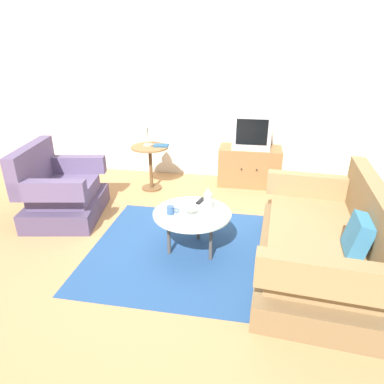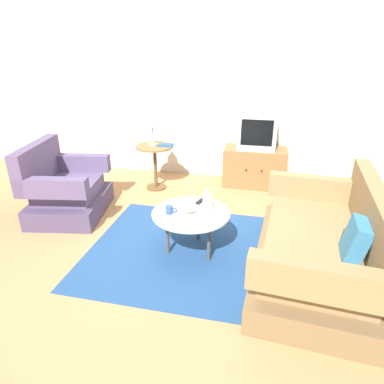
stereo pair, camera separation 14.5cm
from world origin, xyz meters
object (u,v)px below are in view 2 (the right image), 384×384
side_table (155,158)px  vase (207,201)px  tv_remote_dark (201,201)px  table_lamp (152,123)px  bowl (189,211)px  couch (321,249)px  book (166,145)px  television (257,131)px  coffee_table (191,216)px  tv_stand (254,167)px  mug (170,210)px  armchair (65,191)px  tv_remote_silver (184,224)px

side_table → vase: 1.79m
tv_remote_dark → table_lamp: bearing=-126.7°
side_table → bowl: bearing=-60.7°
couch → book: 2.61m
television → table_lamp: same height
coffee_table → side_table: (-0.88, 1.52, 0.07)m
couch → bowl: (-1.23, 0.13, 0.18)m
tv_stand → television: television is taller
tv_remote_dark → book: 1.51m
couch → coffee_table: (-1.22, 0.16, 0.11)m
couch → mug: (-1.42, 0.10, 0.19)m
vase → book: (-0.86, 1.50, 0.10)m
couch → side_table: 2.69m
coffee_table → armchair: bearing=164.3°
bowl → couch: bearing=-6.1°
side_table → mug: bearing=-66.8°
tv_stand → book: size_ratio=4.08×
tv_remote_silver → tv_stand: bearing=-107.8°
side_table → book: book is taller
armchair → coffee_table: 1.78m
table_lamp → vase: 1.87m
tv_stand → vase: 1.97m
tv_remote_silver → table_lamp: bearing=-67.6°
bowl → tv_remote_silver: (0.00, -0.24, -0.02)m
armchair → tv_stand: armchair is taller
table_lamp → mug: size_ratio=3.62×
vase → bowl: bearing=-152.7°
armchair → side_table: bearing=131.3°
coffee_table → book: bearing=114.8°
armchair → tv_remote_silver: armchair is taller
armchair → bowl: 1.78m
coffee_table → tv_remote_silver: (-0.01, -0.27, 0.05)m
bowl → coffee_table: bearing=74.2°
couch → tv_stand: couch is taller
armchair → mug: armchair is taller
couch → table_lamp: table_lamp is taller
mug → tv_remote_silver: (0.19, -0.20, -0.03)m
side_table → table_lamp: 0.51m
side_table → television: (1.41, 0.45, 0.36)m
mug → couch: bearing=-3.9°
coffee_table → television: 2.09m
armchair → coffee_table: armchair is taller
tv_stand → mug: tv_stand is taller
side_table → couch: bearing=-38.7°
couch → bowl: couch is taller
table_lamp → book: table_lamp is taller
side_table → tv_stand: 1.49m
bowl → book: bearing=114.1°
coffee_table → table_lamp: bearing=120.5°
coffee_table → tv_stand: (0.54, 1.96, -0.11)m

